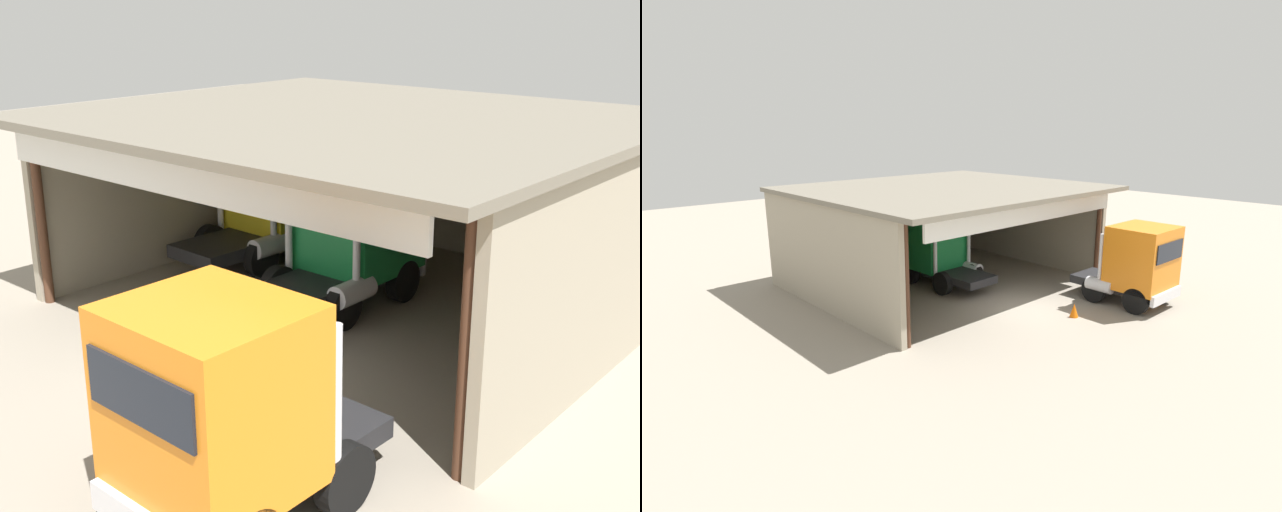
# 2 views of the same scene
# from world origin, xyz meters

# --- Properties ---
(ground_plane) EXTENTS (80.00, 80.00, 0.00)m
(ground_plane) POSITION_xyz_m (0.00, 0.00, 0.00)
(ground_plane) COLOR gray
(ground_plane) RESTS_ON ground
(workshop_shed) EXTENTS (12.96, 11.61, 4.76)m
(workshop_shed) POSITION_xyz_m (0.00, 5.92, 3.36)
(workshop_shed) COLOR #9E937F
(workshop_shed) RESTS_ON ground
(truck_yellow_right_bay) EXTENTS (2.62, 4.93, 3.57)m
(truck_yellow_right_bay) POSITION_xyz_m (-4.23, 6.59, 1.88)
(truck_yellow_right_bay) COLOR yellow
(truck_yellow_right_bay) RESTS_ON ground
(truck_green_center_right_bay) EXTENTS (2.52, 4.97, 3.71)m
(truck_green_center_right_bay) POSITION_xyz_m (-0.25, 5.22, 1.95)
(truck_green_center_right_bay) COLOR #197F3D
(truck_green_center_right_bay) RESTS_ON ground
(truck_orange_center_bay) EXTENTS (2.65, 4.26, 3.46)m
(truck_orange_center_bay) POSITION_xyz_m (3.96, -3.03, 1.84)
(truck_orange_center_bay) COLOR orange
(truck_orange_center_bay) RESTS_ON ground
(oil_drum) EXTENTS (0.58, 0.58, 0.93)m
(oil_drum) POSITION_xyz_m (-2.21, 9.47, 0.46)
(oil_drum) COLOR gold
(oil_drum) RESTS_ON ground
(tool_cart) EXTENTS (0.90, 0.60, 1.00)m
(tool_cart) POSITION_xyz_m (2.78, 9.54, 0.50)
(tool_cart) COLOR red
(tool_cart) RESTS_ON ground
(traffic_cone) EXTENTS (0.36, 0.36, 0.56)m
(traffic_cone) POSITION_xyz_m (0.76, -2.15, 0.28)
(traffic_cone) COLOR orange
(traffic_cone) RESTS_ON ground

